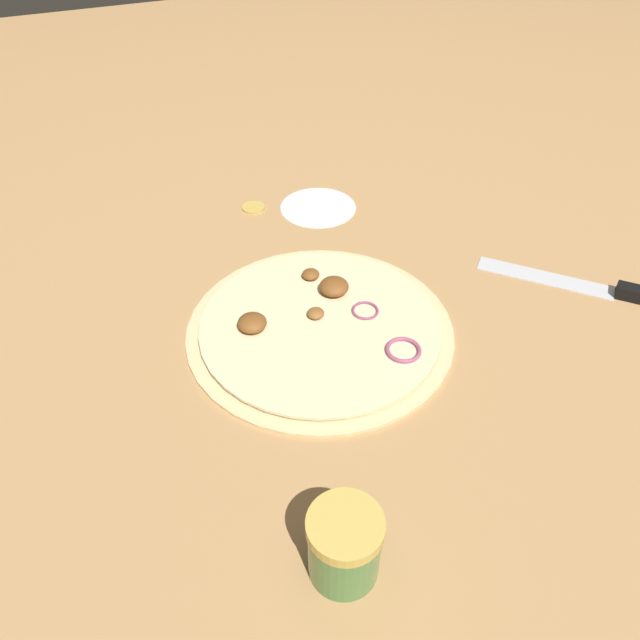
# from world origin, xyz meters

# --- Properties ---
(ground_plane) EXTENTS (3.00, 3.00, 0.00)m
(ground_plane) POSITION_xyz_m (0.00, 0.00, 0.00)
(ground_plane) COLOR tan
(pizza) EXTENTS (0.33, 0.33, 0.03)m
(pizza) POSITION_xyz_m (0.00, -0.00, 0.01)
(pizza) COLOR beige
(pizza) RESTS_ON ground_plane
(knife) EXTENTS (0.22, 0.23, 0.02)m
(knife) POSITION_xyz_m (-0.09, -0.41, 0.01)
(knife) COLOR silver
(knife) RESTS_ON ground_plane
(spice_jar) EXTENTS (0.07, 0.07, 0.08)m
(spice_jar) POSITION_xyz_m (-0.29, 0.09, 0.04)
(spice_jar) COLOR #4C7F42
(spice_jar) RESTS_ON ground_plane
(loose_cap) EXTENTS (0.04, 0.04, 0.01)m
(loose_cap) POSITION_xyz_m (0.30, -0.01, 0.00)
(loose_cap) COLOR gold
(loose_cap) RESTS_ON ground_plane
(flour_patch) EXTENTS (0.12, 0.12, 0.00)m
(flour_patch) POSITION_xyz_m (0.27, -0.10, 0.00)
(flour_patch) COLOR white
(flour_patch) RESTS_ON ground_plane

